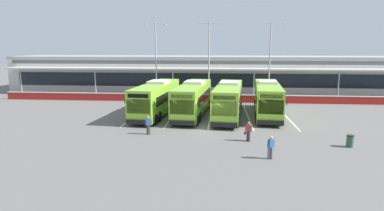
# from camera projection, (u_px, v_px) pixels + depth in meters

# --- Properties ---
(ground_plane) EXTENTS (200.00, 200.00, 0.00)m
(ground_plane) POSITION_uv_depth(u_px,v_px,m) (208.00, 128.00, 29.92)
(ground_plane) COLOR #605E5B
(terminal_building) EXTENTS (70.00, 13.00, 6.00)m
(terminal_building) POSITION_uv_depth(u_px,v_px,m) (214.00, 73.00, 55.73)
(terminal_building) COLOR beige
(terminal_building) RESTS_ON ground
(red_barrier_wall) EXTENTS (60.00, 0.40, 1.10)m
(red_barrier_wall) POSITION_uv_depth(u_px,v_px,m) (212.00, 98.00, 44.02)
(red_barrier_wall) COLOR maroon
(red_barrier_wall) RESTS_ON ground
(coach_bus_leftmost) EXTENTS (3.83, 12.33, 3.78)m
(coach_bus_leftmost) POSITION_uv_depth(u_px,v_px,m) (157.00, 99.00, 35.64)
(coach_bus_leftmost) COLOR #8CC633
(coach_bus_leftmost) RESTS_ON ground
(coach_bus_left_centre) EXTENTS (3.83, 12.33, 3.78)m
(coach_bus_left_centre) POSITION_uv_depth(u_px,v_px,m) (193.00, 100.00, 35.31)
(coach_bus_left_centre) COLOR #8CC633
(coach_bus_left_centre) RESTS_ON ground
(coach_bus_centre) EXTENTS (3.83, 12.33, 3.78)m
(coach_bus_centre) POSITION_uv_depth(u_px,v_px,m) (228.00, 101.00, 34.58)
(coach_bus_centre) COLOR #8CC633
(coach_bus_centre) RESTS_ON ground
(coach_bus_right_centre) EXTENTS (3.83, 12.33, 3.78)m
(coach_bus_right_centre) POSITION_uv_depth(u_px,v_px,m) (267.00, 99.00, 35.41)
(coach_bus_right_centre) COLOR #8CC633
(coach_bus_right_centre) RESTS_ON ground
(bay_stripe_far_west) EXTENTS (0.14, 13.00, 0.01)m
(bay_stripe_far_west) POSITION_uv_depth(u_px,v_px,m) (138.00, 113.00, 36.51)
(bay_stripe_far_west) COLOR silver
(bay_stripe_far_west) RESTS_ON ground
(bay_stripe_west) EXTENTS (0.14, 13.00, 0.01)m
(bay_stripe_west) POSITION_uv_depth(u_px,v_px,m) (174.00, 114.00, 36.15)
(bay_stripe_west) COLOR silver
(bay_stripe_west) RESTS_ON ground
(bay_stripe_mid_west) EXTENTS (0.14, 13.00, 0.01)m
(bay_stripe_mid_west) POSITION_uv_depth(u_px,v_px,m) (210.00, 115.00, 35.79)
(bay_stripe_mid_west) COLOR silver
(bay_stripe_mid_west) RESTS_ON ground
(bay_stripe_centre) EXTENTS (0.14, 13.00, 0.01)m
(bay_stripe_centre) POSITION_uv_depth(u_px,v_px,m) (248.00, 115.00, 35.44)
(bay_stripe_centre) COLOR silver
(bay_stripe_centre) RESTS_ON ground
(bay_stripe_mid_east) EXTENTS (0.14, 13.00, 0.01)m
(bay_stripe_mid_east) POSITION_uv_depth(u_px,v_px,m) (286.00, 116.00, 35.08)
(bay_stripe_mid_east) COLOR silver
(bay_stripe_mid_east) RESTS_ON ground
(pedestrian_with_handbag) EXTENTS (0.63, 0.47, 1.62)m
(pedestrian_with_handbag) POSITION_uv_depth(u_px,v_px,m) (248.00, 131.00, 25.65)
(pedestrian_with_handbag) COLOR #33333D
(pedestrian_with_handbag) RESTS_ON ground
(pedestrian_in_dark_coat) EXTENTS (0.54, 0.30, 1.62)m
(pedestrian_in_dark_coat) POSITION_uv_depth(u_px,v_px,m) (148.00, 125.00, 27.66)
(pedestrian_in_dark_coat) COLOR #4C4238
(pedestrian_in_dark_coat) RESTS_ON ground
(pedestrian_child) EXTENTS (0.52, 0.35, 1.62)m
(pedestrian_child) POSITION_uv_depth(u_px,v_px,m) (271.00, 147.00, 21.54)
(pedestrian_child) COLOR slate
(pedestrian_child) RESTS_ON ground
(lamp_post_west) EXTENTS (3.24, 0.28, 11.00)m
(lamp_post_west) POSITION_uv_depth(u_px,v_px,m) (156.00, 56.00, 45.87)
(lamp_post_west) COLOR #9E9EA3
(lamp_post_west) RESTS_ON ground
(lamp_post_centre) EXTENTS (3.24, 0.28, 11.00)m
(lamp_post_centre) POSITION_uv_depth(u_px,v_px,m) (209.00, 56.00, 44.61)
(lamp_post_centre) COLOR #9E9EA3
(lamp_post_centre) RESTS_ON ground
(lamp_post_east) EXTENTS (3.24, 0.28, 11.00)m
(lamp_post_east) POSITION_uv_depth(u_px,v_px,m) (270.00, 56.00, 44.28)
(lamp_post_east) COLOR #9E9EA3
(lamp_post_east) RESTS_ON ground
(litter_bin) EXTENTS (0.54, 0.54, 0.93)m
(litter_bin) POSITION_uv_depth(u_px,v_px,m) (350.00, 141.00, 24.20)
(litter_bin) COLOR #2D5133
(litter_bin) RESTS_ON ground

